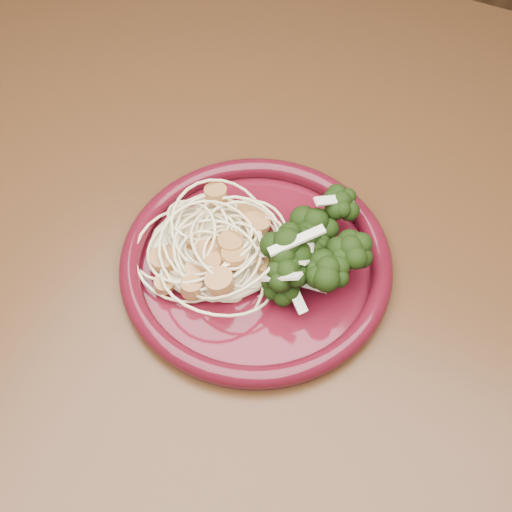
{
  "coord_description": "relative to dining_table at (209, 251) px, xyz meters",
  "views": [
    {
      "loc": [
        0.23,
        -0.38,
        1.28
      ],
      "look_at": [
        0.08,
        -0.06,
        0.77
      ],
      "focal_mm": 50.0,
      "sensor_mm": 36.0,
      "label": 1
    }
  ],
  "objects": [
    {
      "name": "onion_garnish",
      "position": [
        0.13,
        -0.05,
        0.16
      ],
      "size": [
        0.07,
        0.1,
        0.04
      ],
      "primitive_type": null,
      "rotation": [
        0.0,
        0.0,
        0.13
      ],
      "color": "beige",
      "rests_on": "broccoli_pile"
    },
    {
      "name": "dinner_plate",
      "position": [
        0.08,
        -0.06,
        0.11
      ],
      "size": [
        0.27,
        0.27,
        0.02
      ],
      "rotation": [
        0.0,
        0.0,
        0.13
      ],
      "color": "#490B16",
      "rests_on": "dining_table"
    },
    {
      "name": "broccoli_pile",
      "position": [
        0.13,
        -0.05,
        0.13
      ],
      "size": [
        0.1,
        0.15,
        0.05
      ],
      "primitive_type": "ellipsoid",
      "rotation": [
        0.0,
        0.0,
        0.13
      ],
      "color": "black",
      "rests_on": "dinner_plate"
    },
    {
      "name": "spaghetti_pile",
      "position": [
        0.04,
        -0.07,
        0.12
      ],
      "size": [
        0.13,
        0.12,
        0.03
      ],
      "primitive_type": "ellipsoid",
      "rotation": [
        0.0,
        0.0,
        0.13
      ],
      "color": "beige",
      "rests_on": "dinner_plate"
    },
    {
      "name": "dining_table",
      "position": [
        0.0,
        0.0,
        0.0
      ],
      "size": [
        1.2,
        0.8,
        0.75
      ],
      "color": "#472814",
      "rests_on": "ground"
    },
    {
      "name": "scallop_cluster",
      "position": [
        0.04,
        -0.07,
        0.15
      ],
      "size": [
        0.13,
        0.13,
        0.04
      ],
      "primitive_type": null,
      "rotation": [
        0.0,
        0.0,
        0.13
      ],
      "color": "#B78047",
      "rests_on": "spaghetti_pile"
    }
  ]
}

